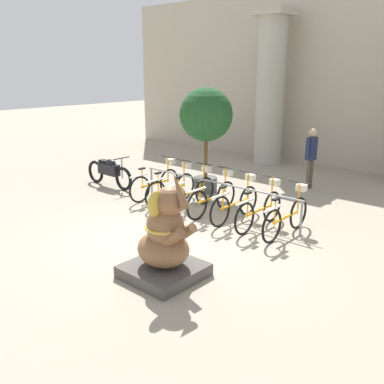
{
  "coord_description": "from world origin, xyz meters",
  "views": [
    {
      "loc": [
        5.63,
        -5.63,
        3.3
      ],
      "look_at": [
        0.33,
        0.32,
        1.0
      ],
      "focal_mm": 40.0,
      "sensor_mm": 36.0,
      "label": 1
    }
  ],
  "objects_px": {
    "motorcycle": "(109,171)",
    "person_pedestrian": "(311,153)",
    "bicycle_0": "(156,183)",
    "bicycle_3": "(213,197)",
    "bicycle_5": "(260,209)",
    "bicycle_6": "(287,216)",
    "elephant_statue": "(165,242)",
    "bicycle_2": "(192,192)",
    "bicycle_4": "(236,203)",
    "potted_tree": "(206,119)",
    "bicycle_1": "(172,188)"
  },
  "relations": [
    {
      "from": "bicycle_1",
      "to": "bicycle_0",
      "type": "bearing_deg",
      "value": 173.95
    },
    {
      "from": "bicycle_3",
      "to": "bicycle_6",
      "type": "bearing_deg",
      "value": -1.03
    },
    {
      "from": "bicycle_0",
      "to": "bicycle_6",
      "type": "distance_m",
      "value": 3.92
    },
    {
      "from": "bicycle_1",
      "to": "bicycle_5",
      "type": "bearing_deg",
      "value": 0.42
    },
    {
      "from": "bicycle_0",
      "to": "bicycle_1",
      "type": "xyz_separation_m",
      "value": [
        0.65,
        -0.07,
        0.0
      ]
    },
    {
      "from": "bicycle_4",
      "to": "elephant_statue",
      "type": "bearing_deg",
      "value": -75.52
    },
    {
      "from": "bicycle_5",
      "to": "person_pedestrian",
      "type": "height_order",
      "value": "person_pedestrian"
    },
    {
      "from": "bicycle_4",
      "to": "bicycle_5",
      "type": "distance_m",
      "value": 0.65
    },
    {
      "from": "bicycle_3",
      "to": "person_pedestrian",
      "type": "distance_m",
      "value": 3.67
    },
    {
      "from": "bicycle_4",
      "to": "motorcycle",
      "type": "height_order",
      "value": "bicycle_4"
    },
    {
      "from": "motorcycle",
      "to": "person_pedestrian",
      "type": "distance_m",
      "value": 5.77
    },
    {
      "from": "bicycle_1",
      "to": "bicycle_2",
      "type": "bearing_deg",
      "value": 1.74
    },
    {
      "from": "bicycle_4",
      "to": "person_pedestrian",
      "type": "height_order",
      "value": "person_pedestrian"
    },
    {
      "from": "person_pedestrian",
      "to": "bicycle_6",
      "type": "bearing_deg",
      "value": -69.92
    },
    {
      "from": "bicycle_3",
      "to": "motorcycle",
      "type": "relative_size",
      "value": 0.9
    },
    {
      "from": "bicycle_6",
      "to": "motorcycle",
      "type": "bearing_deg",
      "value": -179.48
    },
    {
      "from": "potted_tree",
      "to": "bicycle_5",
      "type": "bearing_deg",
      "value": -27.65
    },
    {
      "from": "bicycle_2",
      "to": "person_pedestrian",
      "type": "xyz_separation_m",
      "value": [
        1.3,
        3.59,
        0.62
      ]
    },
    {
      "from": "bicycle_1",
      "to": "bicycle_5",
      "type": "xyz_separation_m",
      "value": [
        2.61,
        0.02,
        0.0
      ]
    },
    {
      "from": "bicycle_0",
      "to": "potted_tree",
      "type": "xyz_separation_m",
      "value": [
        0.57,
        1.36,
        1.61
      ]
    },
    {
      "from": "elephant_statue",
      "to": "bicycle_2",
      "type": "bearing_deg",
      "value": 124.94
    },
    {
      "from": "bicycle_4",
      "to": "bicycle_5",
      "type": "xyz_separation_m",
      "value": [
        0.65,
        -0.02,
        0.0
      ]
    },
    {
      "from": "elephant_statue",
      "to": "potted_tree",
      "type": "height_order",
      "value": "potted_tree"
    },
    {
      "from": "bicycle_1",
      "to": "bicycle_4",
      "type": "relative_size",
      "value": 1.0
    },
    {
      "from": "bicycle_5",
      "to": "person_pedestrian",
      "type": "relative_size",
      "value": 1.03
    },
    {
      "from": "motorcycle",
      "to": "person_pedestrian",
      "type": "xyz_separation_m",
      "value": [
        4.43,
        3.65,
        0.58
      ]
    },
    {
      "from": "bicycle_6",
      "to": "elephant_statue",
      "type": "bearing_deg",
      "value": -100.17
    },
    {
      "from": "bicycle_2",
      "to": "elephant_statue",
      "type": "distance_m",
      "value": 3.64
    },
    {
      "from": "bicycle_2",
      "to": "bicycle_4",
      "type": "distance_m",
      "value": 1.31
    },
    {
      "from": "bicycle_0",
      "to": "bicycle_3",
      "type": "bearing_deg",
      "value": -0.79
    },
    {
      "from": "bicycle_0",
      "to": "elephant_statue",
      "type": "height_order",
      "value": "elephant_statue"
    },
    {
      "from": "bicycle_6",
      "to": "bicycle_5",
      "type": "bearing_deg",
      "value": 178.96
    },
    {
      "from": "person_pedestrian",
      "to": "bicycle_1",
      "type": "bearing_deg",
      "value": -118.4
    },
    {
      "from": "bicycle_6",
      "to": "potted_tree",
      "type": "relative_size",
      "value": 0.62
    },
    {
      "from": "bicycle_1",
      "to": "bicycle_4",
      "type": "bearing_deg",
      "value": 1.15
    },
    {
      "from": "bicycle_0",
      "to": "elephant_statue",
      "type": "bearing_deg",
      "value": -41.8
    },
    {
      "from": "bicycle_1",
      "to": "potted_tree",
      "type": "height_order",
      "value": "potted_tree"
    },
    {
      "from": "elephant_statue",
      "to": "motorcycle",
      "type": "xyz_separation_m",
      "value": [
        -5.21,
        2.91,
        -0.16
      ]
    },
    {
      "from": "bicycle_5",
      "to": "motorcycle",
      "type": "distance_m",
      "value": 5.09
    },
    {
      "from": "potted_tree",
      "to": "bicycle_6",
      "type": "bearing_deg",
      "value": -23.04
    },
    {
      "from": "bicycle_0",
      "to": "bicycle_3",
      "type": "xyz_separation_m",
      "value": [
        1.96,
        -0.03,
        0.0
      ]
    },
    {
      "from": "bicycle_2",
      "to": "potted_tree",
      "type": "xyz_separation_m",
      "value": [
        -0.74,
        1.41,
        1.61
      ]
    },
    {
      "from": "bicycle_0",
      "to": "bicycle_2",
      "type": "relative_size",
      "value": 1.0
    },
    {
      "from": "elephant_statue",
      "to": "person_pedestrian",
      "type": "relative_size",
      "value": 1.07
    },
    {
      "from": "bicycle_6",
      "to": "motorcycle",
      "type": "xyz_separation_m",
      "value": [
        -5.74,
        -0.05,
        0.04
      ]
    },
    {
      "from": "bicycle_0",
      "to": "bicycle_2",
      "type": "bearing_deg",
      "value": -2.16
    },
    {
      "from": "bicycle_2",
      "to": "elephant_statue",
      "type": "height_order",
      "value": "elephant_statue"
    },
    {
      "from": "bicycle_2",
      "to": "person_pedestrian",
      "type": "relative_size",
      "value": 1.03
    },
    {
      "from": "bicycle_2",
      "to": "bicycle_6",
      "type": "xyz_separation_m",
      "value": [
        2.61,
        -0.01,
        0.0
      ]
    },
    {
      "from": "motorcycle",
      "to": "bicycle_2",
      "type": "bearing_deg",
      "value": 1.18
    }
  ]
}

